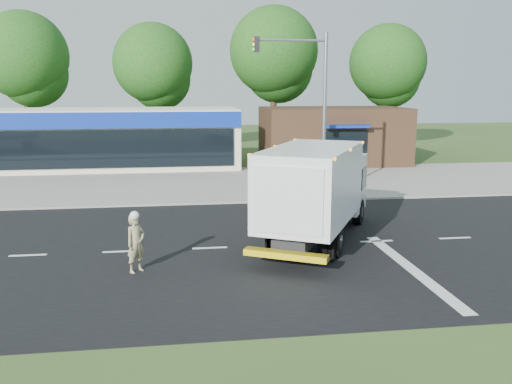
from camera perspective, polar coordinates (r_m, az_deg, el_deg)
The scene contains 11 objects.
ground at distance 19.22m, azimuth 4.11°, elevation -5.58°, with size 120.00×120.00×0.00m, color #385123.
road_asphalt at distance 19.22m, azimuth 4.11°, elevation -5.56°, with size 60.00×14.00×0.02m, color black.
sidewalk at distance 27.05m, azimuth 0.52°, elevation -0.52°, with size 60.00×2.40×0.12m, color gray.
parking_apron at distance 32.70m, azimuth -0.97°, elevation 1.42°, with size 60.00×9.00×0.02m, color gray.
lane_markings at distance 18.30m, azimuth 9.16°, elevation -6.50°, with size 55.20×7.00×0.01m.
ems_box_truck at distance 19.33m, azimuth 6.44°, elevation 0.64°, with size 5.86×8.12×3.50m.
emergency_worker at distance 16.62m, azimuth -12.55°, elevation -5.19°, with size 0.76×0.75×1.88m.
retail_strip_mall at distance 38.44m, azimuth -15.59°, elevation 5.48°, with size 18.00×6.20×4.00m.
brown_storefront at distance 39.67m, azimuth 8.10°, elevation 5.92°, with size 10.00×6.70×4.00m.
traffic_signal_pole at distance 26.36m, azimuth 5.87°, elevation 9.77°, with size 3.51×0.25×8.00m.
background_trees at distance 46.31m, azimuth -4.25°, elevation 13.39°, with size 36.77×7.39×12.10m.
Camera 1 is at (-3.89, -18.00, 5.51)m, focal length 38.00 mm.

